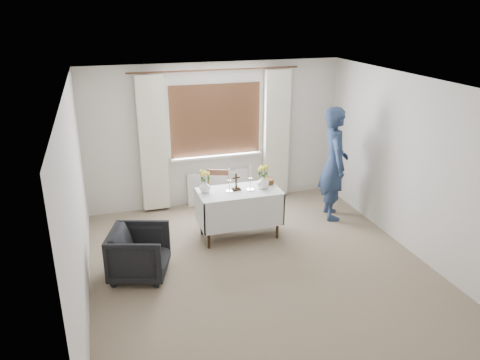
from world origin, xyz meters
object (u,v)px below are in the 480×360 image
Objects in this scene: altar_table at (239,214)px; flower_vase_left at (205,186)px; wooden_cross at (236,182)px; wooden_chair at (218,197)px; armchair at (139,253)px; person at (334,164)px; flower_vase_right at (263,182)px.

flower_vase_left is (-0.50, 0.09, 0.47)m from altar_table.
wooden_cross is 0.47m from flower_vase_left.
altar_table is at bearing -52.04° from wooden_chair.
armchair is 0.39× the size of person.
wooden_chair reaches higher than altar_table.
flower_vase_right reaches higher than armchair.
person is at bearing -5.87° from wooden_cross.
altar_table is at bearing 178.85° from flower_vase_right.
wooden_cross is 1.47× the size of flower_vase_left.
flower_vase_left is at bearing -36.27° from armchair.
flower_vase_right is at bearing -6.37° from flower_vase_left.
wooden_cross is at bearing 132.28° from altar_table.
wooden_chair is 0.74m from wooden_cross.
flower_vase_left is 0.88m from flower_vase_right.
wooden_chair is 0.46× the size of person.
wooden_chair is at bearing 91.98° from wooden_cross.
armchair is at bearing -160.46° from flower_vase_right.
wooden_cross is at bearing -54.22° from wooden_chair.
flower_vase_right is (0.87, -0.10, 0.01)m from flower_vase_left.
wooden_chair is 4.77× the size of flower_vase_left.
wooden_chair is 0.73m from flower_vase_left.
flower_vase_left is (-0.32, -0.51, 0.42)m from wooden_chair.
flower_vase_left is at bearing 107.90° from person.
wooden_cross reaches higher than armchair.
person is 1.36m from flower_vase_right.
wooden_cross is at bearing -46.96° from armchair.
flower_vase_left is 0.93× the size of flower_vase_right.
flower_vase_right is at bearing -19.41° from wooden_cross.
armchair is at bearing -143.74° from flower_vase_left.
armchair is 4.06× the size of flower_vase_left.
person is (3.28, 0.96, 0.61)m from armchair.
wooden_cross reaches higher than flower_vase_right.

